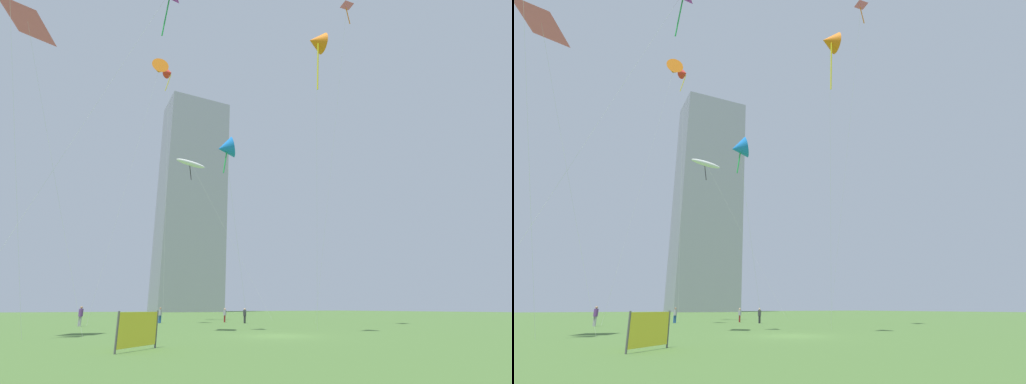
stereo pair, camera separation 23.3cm
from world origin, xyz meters
TOP-DOWN VIEW (x-y plane):
  - ground at (0.00, 0.00)m, footprint 280.00×280.00m
  - person_standing_0 at (6.98, 21.03)m, footprint 0.36×0.36m
  - person_standing_1 at (7.60, 17.37)m, footprint 0.36×0.36m
  - person_standing_2 at (-0.29, 22.75)m, footprint 0.37×0.37m
  - person_standing_3 at (-8.90, 19.50)m, footprint 0.40×0.40m
  - kite_flying_0 at (-1.79, 4.37)m, footprint 6.76×7.13m
  - kite_flying_1 at (-4.46, 16.77)m, footprint 4.78×4.21m
  - kite_flying_2 at (-0.65, 26.03)m, footprint 3.11×1.95m
  - kite_flying_3 at (-16.33, 4.58)m, footprint 7.61×2.85m
  - kite_flying_5 at (3.63, 26.14)m, footprint 13.41×4.43m
  - kite_flying_7 at (2.24, -2.56)m, footprint 4.50×6.78m
  - kite_flying_8 at (11.31, 2.19)m, footprint 4.19×12.35m
  - distant_highrise_0 at (41.01, 121.94)m, footprint 27.07×20.80m
  - event_banner at (-9.52, -3.60)m, footprint 2.05×1.53m

SIDE VIEW (x-z plane):
  - ground at x=0.00m, z-range 0.00..0.00m
  - event_banner at x=-9.52m, z-range 0.04..1.59m
  - person_standing_1 at x=7.60m, z-range 0.12..1.72m
  - person_standing_0 at x=6.98m, z-range 0.12..1.72m
  - person_standing_2 at x=-0.29m, z-range 0.13..1.81m
  - person_standing_3 at x=-8.90m, z-range 0.14..1.93m
  - kite_flying_0 at x=-1.79m, z-range 6.46..21.30m
  - kite_flying_3 at x=-16.33m, z-range 9.45..29.63m
  - kite_flying_7 at x=2.24m, z-range 10.05..31.86m
  - kite_flying_5 at x=3.63m, z-range 10.36..31.99m
  - kite_flying_1 at x=-4.46m, z-range 13.53..42.61m
  - kite_flying_8 at x=11.31m, z-range 15.75..49.13m
  - kite_flying_2 at x=-0.65m, z-range 16.82..52.25m
  - distant_highrise_0 at x=41.01m, z-range 0.00..89.87m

